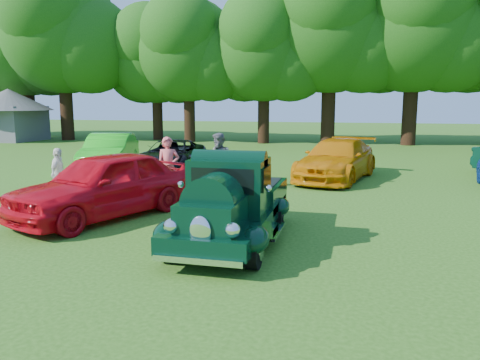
% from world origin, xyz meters
% --- Properties ---
extents(ground, '(120.00, 120.00, 0.00)m').
position_xyz_m(ground, '(0.00, 0.00, 0.00)').
color(ground, '#265113').
rests_on(ground, ground).
extents(hero_pickup, '(2.13, 4.57, 1.78)m').
position_xyz_m(hero_pickup, '(1.04, -0.21, 0.77)').
color(hero_pickup, black).
rests_on(hero_pickup, ground).
extents(red_convertible, '(3.70, 5.33, 1.68)m').
position_xyz_m(red_convertible, '(-2.67, 1.04, 0.84)').
color(red_convertible, red).
rests_on(red_convertible, ground).
extents(back_car_lime, '(3.02, 5.11, 1.59)m').
position_xyz_m(back_car_lime, '(-6.58, 8.33, 0.80)').
color(back_car_lime, '#19AE17').
rests_on(back_car_lime, ground).
extents(back_car_black, '(2.71, 4.99, 1.33)m').
position_xyz_m(back_car_black, '(-4.03, 8.90, 0.66)').
color(back_car_black, black).
rests_on(back_car_black, ground).
extents(back_car_orange, '(3.33, 5.59, 1.52)m').
position_xyz_m(back_car_orange, '(2.83, 8.46, 0.76)').
color(back_car_orange, '#C97307').
rests_on(back_car_orange, ground).
extents(spectator_pink, '(0.80, 0.68, 1.87)m').
position_xyz_m(spectator_pink, '(-2.04, 3.77, 0.93)').
color(spectator_pink, '#DC5C5A').
rests_on(spectator_pink, ground).
extents(spectator_grey, '(1.17, 1.15, 1.90)m').
position_xyz_m(spectator_grey, '(-0.91, 5.41, 0.95)').
color(spectator_grey, slate).
rests_on(spectator_grey, ground).
extents(spectator_white, '(0.61, 0.99, 1.57)m').
position_xyz_m(spectator_white, '(-5.06, 2.59, 0.78)').
color(spectator_white, white).
rests_on(spectator_white, ground).
extents(gazebo, '(6.40, 6.40, 3.90)m').
position_xyz_m(gazebo, '(-22.00, 21.00, 2.40)').
color(gazebo, '#59595E').
rests_on(gazebo, ground).
extents(tree_line, '(62.44, 11.43, 12.41)m').
position_xyz_m(tree_line, '(1.27, 24.02, 7.43)').
color(tree_line, black).
rests_on(tree_line, ground).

